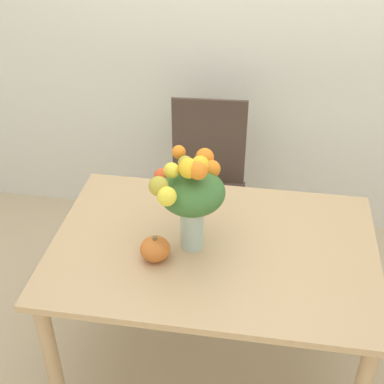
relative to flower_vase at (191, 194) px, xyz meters
name	(u,v)px	position (x,y,z in m)	size (l,w,h in m)	color
ground_plane	(210,366)	(0.09, 0.02, -0.99)	(12.00, 12.00, 0.00)	tan
wall_back	(246,3)	(0.09, 1.26, 0.36)	(8.00, 0.06, 2.70)	silver
dining_table	(213,265)	(0.09, 0.02, -0.35)	(1.28, 0.86, 0.75)	tan
flower_vase	(191,194)	(0.00, 0.00, 0.00)	(0.27, 0.32, 0.42)	#B2CCBC
pumpkin	(155,249)	(-0.12, -0.10, -0.20)	(0.12, 0.12, 0.11)	orange
dining_chair_near_window	(207,187)	(-0.04, 0.80, -0.51)	(0.44, 0.44, 0.95)	#47382D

